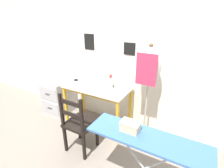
{
  "coord_description": "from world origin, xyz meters",
  "views": [
    {
      "loc": [
        1.53,
        -1.93,
        1.92
      ],
      "look_at": [
        0.31,
        0.25,
        0.88
      ],
      "focal_mm": 28.0,
      "sensor_mm": 36.0,
      "label": 1
    }
  ],
  "objects": [
    {
      "name": "dress_form",
      "position": [
        0.84,
        0.35,
        1.14
      ],
      "size": [
        0.34,
        0.32,
        1.54
      ],
      "color": "#846647",
      "rests_on": "ground_plane"
    },
    {
      "name": "thread_spool_mid_table",
      "position": [
        0.32,
        0.36,
        0.78
      ],
      "size": [
        0.04,
        0.04,
        0.03
      ],
      "color": "silver",
      "rests_on": "sewing_table"
    },
    {
      "name": "sewing_table",
      "position": [
        0.0,
        0.26,
        0.66
      ],
      "size": [
        1.11,
        0.55,
        0.76
      ],
      "color": "silver",
      "rests_on": "ground_plane"
    },
    {
      "name": "fabric_bowl",
      "position": [
        -0.43,
        0.26,
        0.78
      ],
      "size": [
        0.12,
        0.12,
        0.04
      ],
      "color": "silver",
      "rests_on": "sewing_table"
    },
    {
      "name": "filing_cabinet",
      "position": [
        -0.96,
        0.31,
        0.34
      ],
      "size": [
        0.48,
        0.54,
        0.68
      ],
      "color": "#B7B7BC",
      "rests_on": "ground_plane"
    },
    {
      "name": "wooden_chair",
      "position": [
        0.12,
        -0.37,
        0.45
      ],
      "size": [
        0.4,
        0.38,
        0.94
      ],
      "color": "black",
      "rests_on": "ground_plane"
    },
    {
      "name": "ground_plane",
      "position": [
        0.0,
        0.0,
        0.0
      ],
      "size": [
        14.0,
        14.0,
        0.0
      ],
      "primitive_type": "plane",
      "color": "gray"
    },
    {
      "name": "ironing_board",
      "position": [
        1.16,
        -0.59,
        0.76
      ],
      "size": [
        1.19,
        0.35,
        0.81
      ],
      "color": "#3D6BAD",
      "rests_on": "ground_plane"
    },
    {
      "name": "storage_box",
      "position": [
        0.98,
        -0.58,
        0.85
      ],
      "size": [
        0.2,
        0.13,
        0.1
      ],
      "color": "beige",
      "rests_on": "ironing_board"
    },
    {
      "name": "scissors",
      "position": [
        0.45,
        0.12,
        0.76
      ],
      "size": [
        0.14,
        0.1,
        0.01
      ],
      "color": "silver",
      "rests_on": "sewing_table"
    },
    {
      "name": "thread_spool_near_machine",
      "position": [
        0.26,
        0.38,
        0.78
      ],
      "size": [
        0.04,
        0.04,
        0.03
      ],
      "color": "black",
      "rests_on": "sewing_table"
    },
    {
      "name": "sewing_machine",
      "position": [
        0.06,
        0.36,
        0.91
      ],
      "size": [
        0.38,
        0.17,
        0.33
      ],
      "color": "white",
      "rests_on": "sewing_table"
    },
    {
      "name": "wall_back",
      "position": [
        -0.0,
        0.62,
        1.28
      ],
      "size": [
        10.0,
        0.06,
        2.55
      ],
      "color": "silver",
      "rests_on": "ground_plane"
    }
  ]
}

